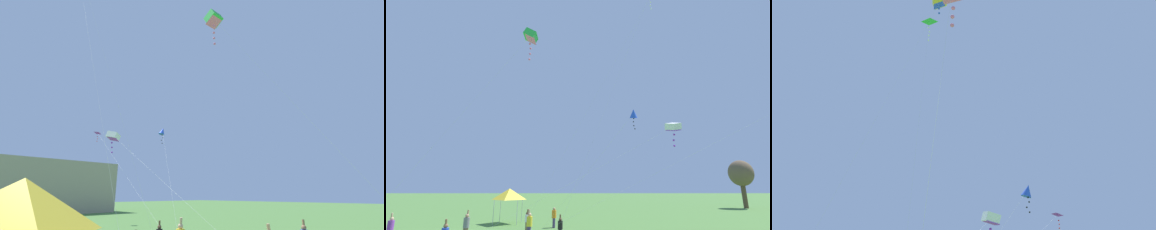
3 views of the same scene
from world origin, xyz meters
TOP-DOWN VIEW (x-y plane):
  - kite_purple_delta_0 at (5.43, 27.73)m, footprint 4.79×21.91m
  - kite_green_delta_1 at (-2.30, 18.34)m, footprint 4.05×10.49m
  - kite_blue_diamond_2 at (5.27, 14.02)m, footprint 4.32×7.44m
  - kite_white_box_3 at (2.48, 17.74)m, footprint 1.45×16.36m
  - kite_yellow_box_5 at (-2.48, 20.89)m, footprint 1.54×16.44m

SIDE VIEW (x-z plane):
  - kite_white_box_3 at x=2.48m, z-range 3.93..12.80m
  - kite_blue_diamond_2 at x=5.27m, z-range 4.12..13.21m
  - kite_purple_delta_0 at x=5.43m, z-range 5.14..16.29m
  - kite_green_delta_1 at x=-2.30m, z-range 12.08..37.17m
  - kite_yellow_box_5 at x=-2.48m, z-range 14.19..43.95m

